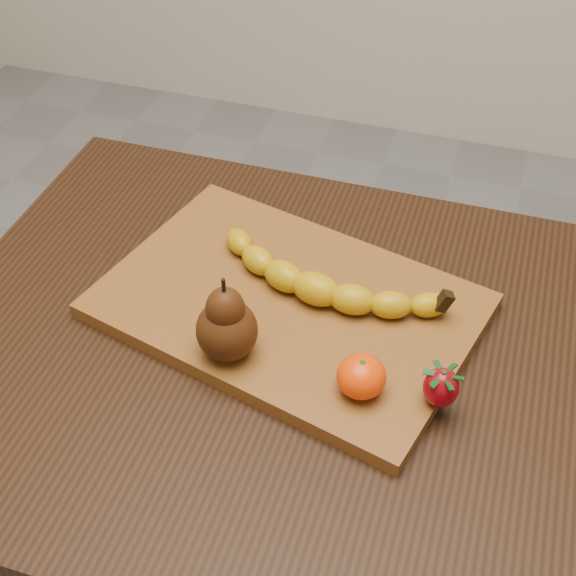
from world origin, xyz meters
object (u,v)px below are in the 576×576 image
(table, at_px, (330,409))
(pear, at_px, (226,318))
(mandarin, at_px, (361,376))
(cutting_board, at_px, (288,306))

(table, xyz_separation_m, pear, (-0.11, -0.04, 0.17))
(pear, relative_size, mandarin, 2.01)
(mandarin, bearing_deg, table, 128.97)
(pear, xyz_separation_m, mandarin, (0.16, -0.01, -0.03))
(table, relative_size, pear, 9.01)
(table, relative_size, cutting_board, 2.22)
(cutting_board, height_order, pear, pear)
(table, distance_m, mandarin, 0.16)
(cutting_board, bearing_deg, table, -24.01)
(cutting_board, bearing_deg, mandarin, -29.56)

